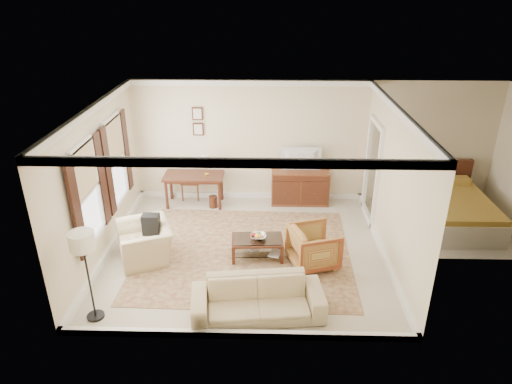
{
  "coord_description": "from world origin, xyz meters",
  "views": [
    {
      "loc": [
        0.42,
        -7.79,
        4.9
      ],
      "look_at": [
        0.2,
        0.3,
        1.15
      ],
      "focal_mm": 32.0,
      "sensor_mm": 36.0,
      "label": 1
    }
  ],
  "objects_px": {
    "writing_desk": "(194,179)",
    "club_armchair": "(145,237)",
    "coffee_table": "(257,243)",
    "sofa": "(258,294)",
    "striped_armchair": "(314,245)",
    "tv": "(301,153)",
    "sideboard": "(300,187)"
  },
  "relations": [
    {
      "from": "writing_desk",
      "to": "sofa",
      "type": "distance_m",
      "value": 4.29
    },
    {
      "from": "sideboard",
      "to": "tv",
      "type": "height_order",
      "value": "tv"
    },
    {
      "from": "tv",
      "to": "striped_armchair",
      "type": "height_order",
      "value": "tv"
    },
    {
      "from": "coffee_table",
      "to": "club_armchair",
      "type": "height_order",
      "value": "club_armchair"
    },
    {
      "from": "sideboard",
      "to": "club_armchair",
      "type": "relative_size",
      "value": 1.26
    },
    {
      "from": "writing_desk",
      "to": "club_armchair",
      "type": "height_order",
      "value": "club_armchair"
    },
    {
      "from": "coffee_table",
      "to": "tv",
      "type": "bearing_deg",
      "value": 68.22
    },
    {
      "from": "striped_armchair",
      "to": "sofa",
      "type": "relative_size",
      "value": 0.41
    },
    {
      "from": "tv",
      "to": "sofa",
      "type": "relative_size",
      "value": 0.43
    },
    {
      "from": "tv",
      "to": "sideboard",
      "type": "bearing_deg",
      "value": -90.0
    },
    {
      "from": "sideboard",
      "to": "striped_armchair",
      "type": "relative_size",
      "value": 1.59
    },
    {
      "from": "club_armchair",
      "to": "sofa",
      "type": "bearing_deg",
      "value": 31.2
    },
    {
      "from": "coffee_table",
      "to": "club_armchair",
      "type": "xyz_separation_m",
      "value": [
        -2.15,
        -0.1,
        0.16
      ]
    },
    {
      "from": "sideboard",
      "to": "coffee_table",
      "type": "bearing_deg",
      "value": -111.62
    },
    {
      "from": "tv",
      "to": "club_armchair",
      "type": "bearing_deg",
      "value": 38.91
    },
    {
      "from": "tv",
      "to": "coffee_table",
      "type": "distance_m",
      "value": 2.78
    },
    {
      "from": "sideboard",
      "to": "club_armchair",
      "type": "height_order",
      "value": "club_armchair"
    },
    {
      "from": "writing_desk",
      "to": "tv",
      "type": "xyz_separation_m",
      "value": [
        2.52,
        0.14,
        0.64
      ]
    },
    {
      "from": "coffee_table",
      "to": "sofa",
      "type": "relative_size",
      "value": 0.48
    },
    {
      "from": "writing_desk",
      "to": "sideboard",
      "type": "height_order",
      "value": "sideboard"
    },
    {
      "from": "coffee_table",
      "to": "striped_armchair",
      "type": "relative_size",
      "value": 1.18
    },
    {
      "from": "coffee_table",
      "to": "striped_armchair",
      "type": "bearing_deg",
      "value": -12.43
    },
    {
      "from": "writing_desk",
      "to": "striped_armchair",
      "type": "bearing_deg",
      "value": -43.86
    },
    {
      "from": "writing_desk",
      "to": "sofa",
      "type": "xyz_separation_m",
      "value": [
        1.6,
        -3.98,
        -0.24
      ]
    },
    {
      "from": "tv",
      "to": "striped_armchair",
      "type": "distance_m",
      "value": 2.79
    },
    {
      "from": "striped_armchair",
      "to": "club_armchair",
      "type": "height_order",
      "value": "club_armchair"
    },
    {
      "from": "striped_armchair",
      "to": "sofa",
      "type": "bearing_deg",
      "value": 128.25
    },
    {
      "from": "tv",
      "to": "sofa",
      "type": "distance_m",
      "value": 4.31
    },
    {
      "from": "coffee_table",
      "to": "sofa",
      "type": "bearing_deg",
      "value": -88.4
    },
    {
      "from": "club_armchair",
      "to": "sofa",
      "type": "distance_m",
      "value": 2.72
    },
    {
      "from": "coffee_table",
      "to": "striped_armchair",
      "type": "distance_m",
      "value": 1.09
    },
    {
      "from": "tv",
      "to": "writing_desk",
      "type": "bearing_deg",
      "value": 3.14
    }
  ]
}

